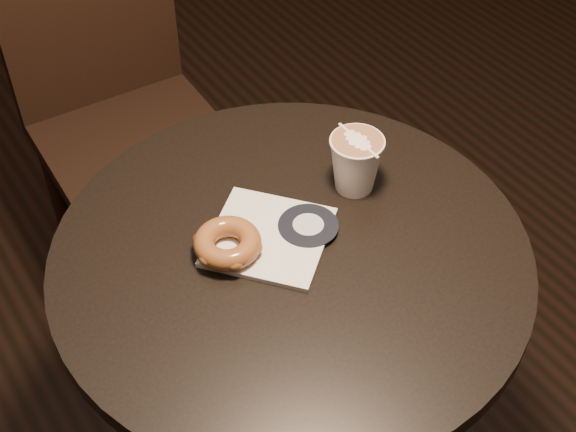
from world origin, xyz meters
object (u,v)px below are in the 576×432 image
(chair, at_px, (112,82))
(latte_cup, at_px, (356,164))
(cafe_table, at_px, (291,333))
(doughnut, at_px, (228,243))
(pastry_bag, at_px, (269,237))

(chair, height_order, latte_cup, chair)
(cafe_table, relative_size, chair, 0.75)
(cafe_table, bearing_deg, doughnut, 152.26)
(chair, bearing_deg, latte_cup, -79.41)
(doughnut, distance_m, latte_cup, 0.24)
(latte_cup, bearing_deg, chair, 98.36)
(cafe_table, bearing_deg, latte_cup, 19.93)
(doughnut, xyz_separation_m, latte_cup, (0.24, 0.01, 0.02))
(latte_cup, bearing_deg, cafe_table, -160.07)
(cafe_table, distance_m, pastry_bag, 0.21)
(cafe_table, xyz_separation_m, pastry_bag, (-0.02, 0.04, 0.20))
(cafe_table, height_order, chair, chair)
(cafe_table, bearing_deg, pastry_bag, 113.14)
(cafe_table, relative_size, doughnut, 7.68)
(pastry_bag, distance_m, doughnut, 0.07)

